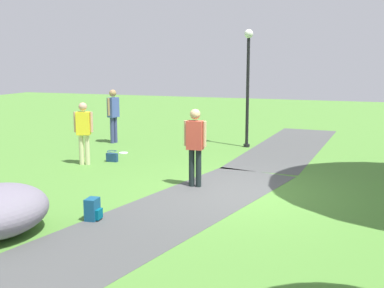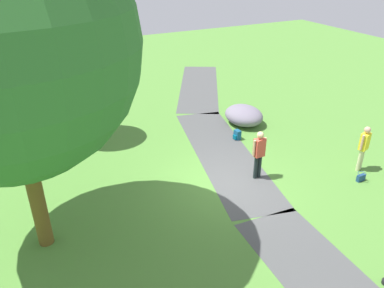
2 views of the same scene
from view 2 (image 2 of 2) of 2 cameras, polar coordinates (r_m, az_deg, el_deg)
ground_plane at (r=13.04m, az=5.46°, el=-5.87°), size 48.00×48.00×0.00m
footpath_segment_mid at (r=14.82m, az=4.70°, el=-1.37°), size 8.26×3.78×0.01m
footpath_segment_far at (r=22.00m, az=1.07°, el=8.64°), size 8.01×5.64×0.01m
large_shade_tree at (r=9.05m, az=-26.69°, el=12.97°), size 5.88×5.88×8.26m
young_tree_near_path at (r=15.50m, az=-19.00°, el=11.97°), size 2.49×2.49×4.64m
lawn_boulder at (r=17.24m, az=7.79°, el=4.30°), size 1.94×1.61×0.83m
woman_with_handbag at (r=14.54m, az=24.39°, el=-0.18°), size 0.34×0.50×1.69m
passerby_on_path at (r=12.95m, az=10.02°, el=-1.11°), size 0.25×0.52×1.76m
handbag_on_grass at (r=14.25m, az=24.04°, el=-4.58°), size 0.28×0.32×0.31m
backpack_by_boulder at (r=15.87m, az=6.79°, el=1.36°), size 0.30×0.28×0.40m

